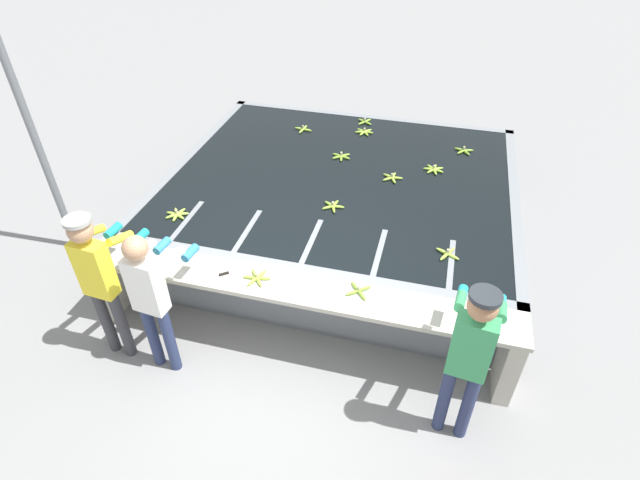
{
  "coord_description": "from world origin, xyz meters",
  "views": [
    {
      "loc": [
        1.18,
        -3.14,
        4.2
      ],
      "look_at": [
        0.0,
        1.33,
        0.61
      ],
      "focal_mm": 28.0,
      "sensor_mm": 36.0,
      "label": 1
    }
  ],
  "objects": [
    {
      "name": "banana_bunch_floating_5",
      "position": [
        0.07,
        1.66,
        0.89
      ],
      "size": [
        0.27,
        0.28,
        0.08
      ],
      "color": "#8CB738",
      "rests_on": "wash_tank"
    },
    {
      "name": "banana_bunch_floating_3",
      "position": [
        -0.01,
        4.07,
        0.89
      ],
      "size": [
        0.25,
        0.25,
        0.08
      ],
      "color": "#7FAD33",
      "rests_on": "wash_tank"
    },
    {
      "name": "ground_plane",
      "position": [
        0.0,
        0.0,
        0.0
      ],
      "size": [
        80.0,
        80.0,
        0.0
      ],
      "primitive_type": "plane",
      "color": "gray",
      "rests_on": "ground"
    },
    {
      "name": "work_ledge",
      "position": [
        0.0,
        0.23,
        0.62
      ],
      "size": [
        4.47,
        0.45,
        0.87
      ],
      "color": "#B7B2A3",
      "rests_on": "ground"
    },
    {
      "name": "worker_1",
      "position": [
        -1.18,
        -0.31,
        0.99
      ],
      "size": [
        0.45,
        0.73,
        1.66
      ],
      "color": "navy",
      "rests_on": "ground"
    },
    {
      "name": "banana_bunch_floating_8",
      "position": [
        1.44,
        1.1,
        0.89
      ],
      "size": [
        0.26,
        0.26,
        0.08
      ],
      "color": "#9EC642",
      "rests_on": "wash_tank"
    },
    {
      "name": "banana_bunch_floating_7",
      "position": [
        0.05,
        3.72,
        0.89
      ],
      "size": [
        0.28,
        0.28,
        0.08
      ],
      "color": "#93BC3D",
      "rests_on": "wash_tank"
    },
    {
      "name": "banana_bunch_floating_2",
      "position": [
        0.65,
        2.49,
        0.89
      ],
      "size": [
        0.27,
        0.28,
        0.08
      ],
      "color": "#93BC3D",
      "rests_on": "wash_tank"
    },
    {
      "name": "banana_bunch_floating_0",
      "position": [
        -1.64,
        1.03,
        0.89
      ],
      "size": [
        0.28,
        0.28,
        0.08
      ],
      "color": "#9EC642",
      "rests_on": "wash_tank"
    },
    {
      "name": "worker_2",
      "position": [
        1.68,
        -0.33,
        1.06
      ],
      "size": [
        0.46,
        0.74,
        1.72
      ],
      "color": "navy",
      "rests_on": "ground"
    },
    {
      "name": "worker_0",
      "position": [
        -1.74,
        -0.27,
        1.05
      ],
      "size": [
        0.44,
        0.73,
        1.72
      ],
      "color": "#38383D",
      "rests_on": "ground"
    },
    {
      "name": "wash_tank",
      "position": [
        0.0,
        2.39,
        0.43
      ],
      "size": [
        4.47,
        3.93,
        0.87
      ],
      "color": "gray",
      "rests_on": "ground"
    },
    {
      "name": "banana_bunch_ledge_1",
      "position": [
        0.65,
        0.31,
        0.89
      ],
      "size": [
        0.24,
        0.24,
        0.08
      ],
      "color": "#75A333",
      "rests_on": "work_ledge"
    },
    {
      "name": "knife_0",
      "position": [
        -0.64,
        0.26,
        0.88
      ],
      "size": [
        0.29,
        0.24,
        0.02
      ],
      "color": "silver",
      "rests_on": "work_ledge"
    },
    {
      "name": "banana_bunch_ledge_0",
      "position": [
        -0.35,
        0.23,
        0.89
      ],
      "size": [
        0.28,
        0.27,
        0.08
      ],
      "color": "#93BC3D",
      "rests_on": "work_ledge"
    },
    {
      "name": "banana_bunch_floating_4",
      "position": [
        1.16,
        2.85,
        0.89
      ],
      "size": [
        0.28,
        0.28,
        0.08
      ],
      "color": "#93BC3D",
      "rests_on": "wash_tank"
    },
    {
      "name": "banana_bunch_floating_1",
      "position": [
        -0.11,
        2.89,
        0.89
      ],
      "size": [
        0.28,
        0.28,
        0.08
      ],
      "color": "#7FAD33",
      "rests_on": "wash_tank"
    },
    {
      "name": "support_post_left",
      "position": [
        -3.37,
        1.13,
        1.6
      ],
      "size": [
        0.09,
        0.09,
        3.2
      ],
      "color": "slate",
      "rests_on": "ground"
    },
    {
      "name": "banana_bunch_floating_6",
      "position": [
        1.53,
        3.49,
        0.89
      ],
      "size": [
        0.28,
        0.26,
        0.08
      ],
      "color": "#7FAD33",
      "rests_on": "wash_tank"
    },
    {
      "name": "banana_bunch_floating_9",
      "position": [
        -0.86,
        3.57,
        0.89
      ],
      "size": [
        0.28,
        0.28,
        0.08
      ],
      "color": "#93BC3D",
      "rests_on": "wash_tank"
    }
  ]
}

